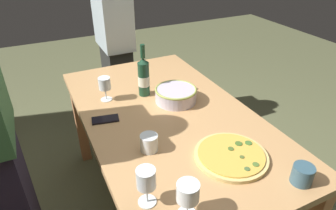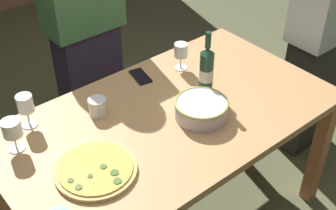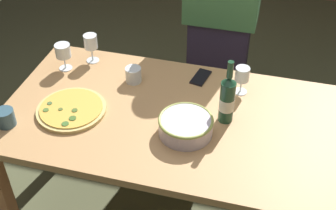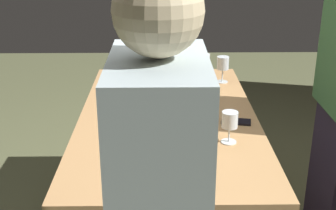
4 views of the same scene
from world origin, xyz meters
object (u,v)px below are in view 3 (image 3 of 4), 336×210
object	(u,v)px
pizza	(71,109)
person_host	(221,17)
wine_glass_by_bottle	(63,52)
wine_bottle	(227,99)
wine_glass_near_pizza	(242,75)
cup_ceramic	(5,118)
wine_glass_far_left	(91,43)
cell_phone	(201,77)
cup_amber	(133,75)
serving_bowl	(186,125)
dining_table	(168,129)

from	to	relation	value
pizza	person_host	distance (m)	1.13
wine_glass_by_bottle	wine_bottle	bearing A→B (deg)	-12.33
wine_glass_near_pizza	cup_ceramic	world-z (taller)	wine_glass_near_pizza
pizza	cup_ceramic	world-z (taller)	cup_ceramic
wine_glass_far_left	cell_phone	distance (m)	0.63
wine_glass_by_bottle	cell_phone	distance (m)	0.75
wine_bottle	wine_glass_by_bottle	xyz separation A→B (m)	(-0.91, 0.20, -0.02)
cup_amber	person_host	world-z (taller)	person_host
serving_bowl	wine_glass_by_bottle	xyz separation A→B (m)	(-0.75, 0.34, 0.06)
pizza	wine_bottle	xyz separation A→B (m)	(0.73, 0.13, 0.11)
cup_amber	person_host	distance (m)	0.76
wine_glass_near_pizza	cup_amber	size ratio (longest dim) A/B	1.75
wine_glass_near_pizza	cup_ceramic	distance (m)	1.15
pizza	wine_glass_by_bottle	xyz separation A→B (m)	(-0.18, 0.33, 0.09)
wine_glass_near_pizza	cup_amber	xyz separation A→B (m)	(-0.55, -0.05, -0.06)
wine_glass_far_left	cup_ceramic	world-z (taller)	wine_glass_far_left
serving_bowl	wine_bottle	world-z (taller)	wine_bottle
pizza	wine_bottle	world-z (taller)	wine_bottle
serving_bowl	wine_glass_far_left	bearing A→B (deg)	144.94
dining_table	wine_glass_far_left	size ratio (longest dim) A/B	9.90
cup_amber	cup_ceramic	size ratio (longest dim) A/B	0.97
wine_bottle	cup_ceramic	bearing A→B (deg)	-163.05
wine_glass_by_bottle	wine_glass_far_left	distance (m)	0.16
wine_bottle	pizza	bearing A→B (deg)	-169.78
wine_glass_near_pizza	wine_glass_far_left	distance (m)	0.84
person_host	wine_glass_far_left	bearing A→B (deg)	-42.50
dining_table	pizza	xyz separation A→B (m)	(-0.46, -0.10, 0.10)
pizza	wine_bottle	bearing A→B (deg)	10.22
cell_phone	pizza	bearing A→B (deg)	49.30
wine_glass_by_bottle	pizza	bearing A→B (deg)	-60.77
cup_ceramic	wine_bottle	bearing A→B (deg)	16.95
dining_table	wine_glass_near_pizza	xyz separation A→B (m)	(0.31, 0.27, 0.20)
cell_phone	person_host	xyz separation A→B (m)	(0.01, 0.56, 0.07)
dining_table	wine_glass_near_pizza	world-z (taller)	wine_glass_near_pizza
wine_glass_far_left	cup_ceramic	bearing A→B (deg)	-106.35
serving_bowl	cell_phone	world-z (taller)	serving_bowl
wine_glass_near_pizza	cup_ceramic	size ratio (longest dim) A/B	1.70
pizza	cell_phone	size ratio (longest dim) A/B	2.33
wine_glass_far_left	person_host	bearing A→B (deg)	41.16
cup_amber	cup_ceramic	world-z (taller)	same
cup_amber	wine_glass_by_bottle	bearing A→B (deg)	177.48
serving_bowl	person_host	world-z (taller)	person_host
wine_bottle	dining_table	bearing A→B (deg)	-172.84
wine_glass_far_left	cup_amber	xyz separation A→B (m)	(0.28, -0.13, -0.07)
wine_glass_near_pizza	person_host	xyz separation A→B (m)	(-0.21, 0.62, -0.03)
pizza	wine_glass_far_left	bearing A→B (deg)	99.17
cell_phone	person_host	distance (m)	0.56
wine_glass_far_left	person_host	xyz separation A→B (m)	(0.63, 0.55, -0.03)
cup_ceramic	person_host	distance (m)	1.41
cup_amber	cell_phone	xyz separation A→B (m)	(0.34, 0.12, -0.04)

